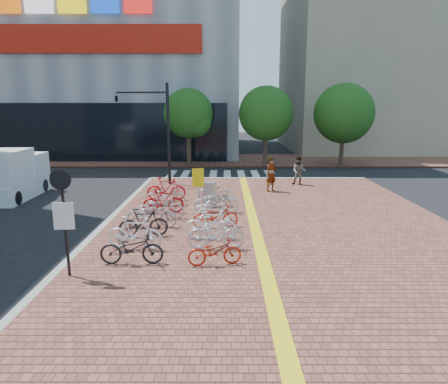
{
  "coord_description": "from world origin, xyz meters",
  "views": [
    {
      "loc": [
        0.82,
        -13.81,
        4.78
      ],
      "look_at": [
        0.79,
        2.24,
        1.3
      ],
      "focal_mm": 32.0,
      "sensor_mm": 36.0,
      "label": 1
    }
  ],
  "objects_px": {
    "bike_1": "(135,233)",
    "bike_4": "(160,207)",
    "bike_7": "(166,189)",
    "pedestrian_b": "(299,171)",
    "bike_14": "(219,198)",
    "utility_box": "(210,194)",
    "traffic_light_pole": "(144,115)",
    "bike_5": "(163,201)",
    "bike_12": "(212,209)",
    "bike_8": "(215,251)",
    "box_truck": "(12,175)",
    "bike_13": "(217,201)",
    "bike_0": "(132,248)",
    "notice_sign": "(63,210)",
    "bike_15": "(214,192)",
    "bike_10": "(211,224)",
    "pedestrian_a": "(271,175)",
    "bike_11": "(215,216)",
    "bike_2": "(143,223)",
    "yellow_sign": "(198,182)",
    "bike_9": "(216,233)",
    "bike_3": "(152,214)",
    "bike_6": "(165,195)"
  },
  "relations": [
    {
      "from": "bike_2",
      "to": "bike_9",
      "type": "bearing_deg",
      "value": -127.45
    },
    {
      "from": "traffic_light_pole",
      "to": "bike_13",
      "type": "bearing_deg",
      "value": -57.08
    },
    {
      "from": "bike_13",
      "to": "bike_15",
      "type": "xyz_separation_m",
      "value": [
        -0.2,
        2.31,
        -0.06
      ]
    },
    {
      "from": "pedestrian_a",
      "to": "traffic_light_pole",
      "type": "relative_size",
      "value": 0.32
    },
    {
      "from": "bike_2",
      "to": "notice_sign",
      "type": "xyz_separation_m",
      "value": [
        -1.41,
        -3.41,
        1.37
      ]
    },
    {
      "from": "utility_box",
      "to": "notice_sign",
      "type": "height_order",
      "value": "notice_sign"
    },
    {
      "from": "bike_1",
      "to": "bike_2",
      "type": "distance_m",
      "value": 1.29
    },
    {
      "from": "bike_11",
      "to": "bike_13",
      "type": "relative_size",
      "value": 0.9
    },
    {
      "from": "bike_8",
      "to": "box_truck",
      "type": "height_order",
      "value": "box_truck"
    },
    {
      "from": "bike_4",
      "to": "yellow_sign",
      "type": "bearing_deg",
      "value": -56.43
    },
    {
      "from": "bike_7",
      "to": "pedestrian_b",
      "type": "relative_size",
      "value": 1.15
    },
    {
      "from": "bike_5",
      "to": "bike_12",
      "type": "distance_m",
      "value": 2.4
    },
    {
      "from": "pedestrian_a",
      "to": "pedestrian_b",
      "type": "bearing_deg",
      "value": 8.36
    },
    {
      "from": "bike_5",
      "to": "bike_8",
      "type": "height_order",
      "value": "bike_5"
    },
    {
      "from": "bike_1",
      "to": "bike_12",
      "type": "bearing_deg",
      "value": -27.61
    },
    {
      "from": "box_truck",
      "to": "bike_13",
      "type": "bearing_deg",
      "value": -17.99
    },
    {
      "from": "pedestrian_b",
      "to": "box_truck",
      "type": "relative_size",
      "value": 0.37
    },
    {
      "from": "pedestrian_a",
      "to": "bike_8",
      "type": "bearing_deg",
      "value": -141.3
    },
    {
      "from": "bike_2",
      "to": "notice_sign",
      "type": "distance_m",
      "value": 3.93
    },
    {
      "from": "bike_1",
      "to": "traffic_light_pole",
      "type": "bearing_deg",
      "value": 15.79
    },
    {
      "from": "bike_3",
      "to": "bike_8",
      "type": "xyz_separation_m",
      "value": [
        2.52,
        -3.77,
        -0.1
      ]
    },
    {
      "from": "bike_1",
      "to": "bike_4",
      "type": "height_order",
      "value": "bike_1"
    },
    {
      "from": "bike_0",
      "to": "bike_15",
      "type": "height_order",
      "value": "bike_0"
    },
    {
      "from": "bike_8",
      "to": "pedestrian_a",
      "type": "bearing_deg",
      "value": -26.03
    },
    {
      "from": "bike_15",
      "to": "bike_9",
      "type": "bearing_deg",
      "value": -175.06
    },
    {
      "from": "bike_0",
      "to": "yellow_sign",
      "type": "distance_m",
      "value": 6.53
    },
    {
      "from": "bike_1",
      "to": "bike_10",
      "type": "distance_m",
      "value": 2.67
    },
    {
      "from": "utility_box",
      "to": "bike_15",
      "type": "bearing_deg",
      "value": 81.45
    },
    {
      "from": "bike_13",
      "to": "utility_box",
      "type": "bearing_deg",
      "value": 10.64
    },
    {
      "from": "yellow_sign",
      "to": "bike_4",
      "type": "bearing_deg",
      "value": -134.44
    },
    {
      "from": "bike_8",
      "to": "yellow_sign",
      "type": "height_order",
      "value": "yellow_sign"
    },
    {
      "from": "bike_8",
      "to": "bike_11",
      "type": "xyz_separation_m",
      "value": [
        -0.06,
        3.7,
        0.05
      ]
    },
    {
      "from": "bike_10",
      "to": "pedestrian_a",
      "type": "relative_size",
      "value": 0.97
    },
    {
      "from": "bike_8",
      "to": "traffic_light_pole",
      "type": "height_order",
      "value": "traffic_light_pole"
    },
    {
      "from": "box_truck",
      "to": "bike_9",
      "type": "bearing_deg",
      "value": -36.66
    },
    {
      "from": "bike_2",
      "to": "bike_9",
      "type": "height_order",
      "value": "bike_9"
    },
    {
      "from": "bike_14",
      "to": "utility_box",
      "type": "height_order",
      "value": "utility_box"
    },
    {
      "from": "bike_14",
      "to": "notice_sign",
      "type": "bearing_deg",
      "value": 141.4
    },
    {
      "from": "bike_4",
      "to": "bike_14",
      "type": "xyz_separation_m",
      "value": [
        2.41,
        2.09,
        -0.1
      ]
    },
    {
      "from": "bike_0",
      "to": "notice_sign",
      "type": "height_order",
      "value": "notice_sign"
    },
    {
      "from": "bike_15",
      "to": "notice_sign",
      "type": "relative_size",
      "value": 0.51
    },
    {
      "from": "bike_2",
      "to": "box_truck",
      "type": "height_order",
      "value": "box_truck"
    },
    {
      "from": "bike_11",
      "to": "bike_14",
      "type": "distance_m",
      "value": 3.21
    },
    {
      "from": "bike_6",
      "to": "box_truck",
      "type": "relative_size",
      "value": 0.41
    },
    {
      "from": "bike_0",
      "to": "bike_3",
      "type": "xyz_separation_m",
      "value": [
        -0.05,
        3.7,
        0.02
      ]
    },
    {
      "from": "bike_15",
      "to": "box_truck",
      "type": "bearing_deg",
      "value": 86.41
    },
    {
      "from": "bike_15",
      "to": "bike_0",
      "type": "bearing_deg",
      "value": 167.47
    },
    {
      "from": "traffic_light_pole",
      "to": "bike_11",
      "type": "bearing_deg",
      "value": -63.97
    },
    {
      "from": "bike_2",
      "to": "bike_10",
      "type": "bearing_deg",
      "value": -106.89
    },
    {
      "from": "bike_6",
      "to": "box_truck",
      "type": "bearing_deg",
      "value": 68.29
    }
  ]
}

